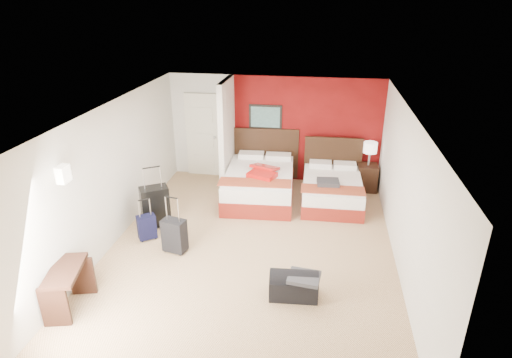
% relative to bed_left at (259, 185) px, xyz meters
% --- Properties ---
extents(ground, '(6.50, 6.50, 0.00)m').
position_rel_bed_left_xyz_m(ground, '(0.17, -2.06, -0.31)').
color(ground, tan).
rests_on(ground, ground).
extents(room_walls, '(5.02, 6.52, 2.50)m').
position_rel_bed_left_xyz_m(room_walls, '(-1.24, -0.64, 0.94)').
color(room_walls, silver).
rests_on(room_walls, ground).
extents(red_accent_panel, '(3.50, 0.04, 2.50)m').
position_rel_bed_left_xyz_m(red_accent_panel, '(0.92, 1.17, 0.94)').
color(red_accent_panel, maroon).
rests_on(red_accent_panel, ground).
extents(partition_wall, '(0.12, 1.20, 2.50)m').
position_rel_bed_left_xyz_m(partition_wall, '(-0.83, 0.55, 0.94)').
color(partition_wall, silver).
rests_on(partition_wall, ground).
extents(entry_door, '(0.82, 0.06, 2.05)m').
position_rel_bed_left_xyz_m(entry_door, '(-1.58, 1.14, 0.71)').
color(entry_door, silver).
rests_on(entry_door, ground).
extents(bed_left, '(1.60, 2.18, 0.63)m').
position_rel_bed_left_xyz_m(bed_left, '(0.00, 0.00, 0.00)').
color(bed_left, silver).
rests_on(bed_left, ground).
extents(bed_right, '(1.30, 1.83, 0.54)m').
position_rel_bed_left_xyz_m(bed_right, '(1.59, 0.01, -0.04)').
color(bed_right, white).
rests_on(bed_right, ground).
extents(red_suitcase_open, '(0.81, 0.94, 0.10)m').
position_rel_bed_left_xyz_m(red_suitcase_open, '(0.10, -0.10, 0.36)').
color(red_suitcase_open, red).
rests_on(red_suitcase_open, bed_left).
extents(jacket_bundle, '(0.48, 0.40, 0.11)m').
position_rel_bed_left_xyz_m(jacket_bundle, '(1.49, -0.29, 0.28)').
color(jacket_bundle, '#38393E').
rests_on(jacket_bundle, bed_right).
extents(nightstand, '(0.45, 0.45, 0.62)m').
position_rel_bed_left_xyz_m(nightstand, '(2.39, 0.80, -0.01)').
color(nightstand, black).
rests_on(nightstand, ground).
extents(table_lamp, '(0.34, 0.34, 0.54)m').
position_rel_bed_left_xyz_m(table_lamp, '(2.39, 0.80, 0.57)').
color(table_lamp, white).
rests_on(table_lamp, nightstand).
extents(suitcase_black, '(0.62, 0.55, 0.79)m').
position_rel_bed_left_xyz_m(suitcase_black, '(-1.80, -1.56, 0.08)').
color(suitcase_black, black).
rests_on(suitcase_black, ground).
extents(suitcase_charcoal, '(0.45, 0.33, 0.59)m').
position_rel_bed_left_xyz_m(suitcase_charcoal, '(-1.14, -2.39, -0.02)').
color(suitcase_charcoal, black).
rests_on(suitcase_charcoal, ground).
extents(suitcase_navy, '(0.38, 0.35, 0.45)m').
position_rel_bed_left_xyz_m(suitcase_navy, '(-1.78, -2.08, -0.09)').
color(suitcase_navy, black).
rests_on(suitcase_navy, ground).
extents(duffel_bag, '(0.74, 0.43, 0.36)m').
position_rel_bed_left_xyz_m(duffel_bag, '(1.02, -3.29, -0.13)').
color(duffel_bag, black).
rests_on(duffel_bag, ground).
extents(jacket_draped, '(0.50, 0.44, 0.06)m').
position_rel_bed_left_xyz_m(jacket_draped, '(1.17, -3.34, 0.08)').
color(jacket_draped, '#39393E').
rests_on(jacket_draped, duffel_bag).
extents(desk, '(0.60, 0.90, 0.69)m').
position_rel_bed_left_xyz_m(desk, '(-2.12, -4.07, 0.03)').
color(desk, black).
rests_on(desk, ground).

